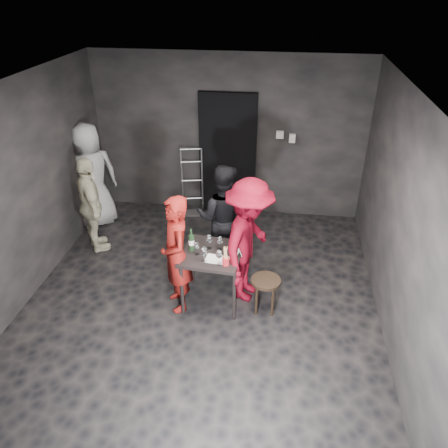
# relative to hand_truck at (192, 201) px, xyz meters

# --- Properties ---
(floor) EXTENTS (4.50, 5.00, 0.02)m
(floor) POSITION_rel_hand_truck_xyz_m (0.61, -2.31, -0.22)
(floor) COLOR black
(floor) RESTS_ON ground
(ceiling) EXTENTS (4.50, 5.00, 0.02)m
(ceiling) POSITION_rel_hand_truck_xyz_m (0.61, -2.31, 2.48)
(ceiling) COLOR silver
(ceiling) RESTS_ON ground
(wall_back) EXTENTS (4.50, 0.04, 2.70)m
(wall_back) POSITION_rel_hand_truck_xyz_m (0.61, 0.19, 1.13)
(wall_back) COLOR black
(wall_back) RESTS_ON ground
(wall_front) EXTENTS (4.50, 0.04, 2.70)m
(wall_front) POSITION_rel_hand_truck_xyz_m (0.61, -4.81, 1.13)
(wall_front) COLOR black
(wall_front) RESTS_ON ground
(wall_left) EXTENTS (0.04, 5.00, 2.70)m
(wall_left) POSITION_rel_hand_truck_xyz_m (-1.64, -2.31, 1.13)
(wall_left) COLOR black
(wall_left) RESTS_ON ground
(wall_right) EXTENTS (0.04, 5.00, 2.70)m
(wall_right) POSITION_rel_hand_truck_xyz_m (2.86, -2.31, 1.13)
(wall_right) COLOR black
(wall_right) RESTS_ON ground
(doorway) EXTENTS (0.95, 0.10, 2.10)m
(doorway) POSITION_rel_hand_truck_xyz_m (0.61, 0.13, 0.83)
(doorway) COLOR black
(doorway) RESTS_ON ground
(wallbox_upper) EXTENTS (0.12, 0.06, 0.12)m
(wallbox_upper) POSITION_rel_hand_truck_xyz_m (1.46, 0.14, 1.23)
(wallbox_upper) COLOR #B7B7B2
(wallbox_upper) RESTS_ON wall_back
(wallbox_lower) EXTENTS (0.10, 0.06, 0.14)m
(wallbox_lower) POSITION_rel_hand_truck_xyz_m (1.66, 0.14, 1.18)
(wallbox_lower) COLOR #B7B7B2
(wallbox_lower) RESTS_ON wall_back
(hand_truck) EXTENTS (0.40, 0.34, 1.19)m
(hand_truck) POSITION_rel_hand_truck_xyz_m (0.00, 0.00, 0.00)
(hand_truck) COLOR #B2B2B7
(hand_truck) RESTS_ON floor
(tasting_table) EXTENTS (0.72, 0.72, 0.75)m
(tasting_table) POSITION_rel_hand_truck_xyz_m (0.75, -2.34, 0.43)
(tasting_table) COLOR black
(tasting_table) RESTS_ON floor
(stool) EXTENTS (0.37, 0.37, 0.47)m
(stool) POSITION_rel_hand_truck_xyz_m (1.43, -2.43, 0.16)
(stool) COLOR black
(stool) RESTS_ON floor
(server_red) EXTENTS (0.60, 0.69, 1.58)m
(server_red) POSITION_rel_hand_truck_xyz_m (0.34, -2.49, 0.57)
(server_red) COLOR maroon
(server_red) RESTS_ON floor
(woman_black) EXTENTS (0.79, 0.44, 1.60)m
(woman_black) POSITION_rel_hand_truck_xyz_m (0.76, -1.50, 0.58)
(woman_black) COLOR black
(woman_black) RESTS_ON floor
(man_maroon) EXTENTS (0.83, 1.30, 1.85)m
(man_maroon) POSITION_rel_hand_truck_xyz_m (1.18, -2.16, 0.71)
(man_maroon) COLOR maroon
(man_maroon) RESTS_ON floor
(bystander_cream) EXTENTS (0.84, 0.95, 1.48)m
(bystander_cream) POSITION_rel_hand_truck_xyz_m (-1.22, -1.37, 0.52)
(bystander_cream) COLOR beige
(bystander_cream) RESTS_ON floor
(bystander_grey) EXTENTS (1.11, 1.05, 2.03)m
(bystander_grey) POSITION_rel_hand_truck_xyz_m (-1.51, -0.62, 0.80)
(bystander_grey) COLOR #959595
(bystander_grey) RESTS_ON floor
(tasting_mat) EXTENTS (0.30, 0.22, 0.00)m
(tasting_mat) POSITION_rel_hand_truck_xyz_m (0.84, -2.48, 0.53)
(tasting_mat) COLOR white
(tasting_mat) RESTS_ON tasting_table
(wine_glass_a) EXTENTS (0.09, 0.09, 0.18)m
(wine_glass_a) POSITION_rel_hand_truck_xyz_m (0.57, -2.41, 0.62)
(wine_glass_a) COLOR white
(wine_glass_a) RESTS_ON tasting_table
(wine_glass_b) EXTENTS (0.10, 0.10, 0.20)m
(wine_glass_b) POSITION_rel_hand_truck_xyz_m (0.48, -2.27, 0.63)
(wine_glass_b) COLOR white
(wine_glass_b) RESTS_ON tasting_table
(wine_glass_c) EXTENTS (0.08, 0.08, 0.20)m
(wine_glass_c) POSITION_rel_hand_truck_xyz_m (0.70, -2.25, 0.63)
(wine_glass_c) COLOR white
(wine_glass_c) RESTS_ON tasting_table
(wine_glass_d) EXTENTS (0.09, 0.09, 0.20)m
(wine_glass_d) POSITION_rel_hand_truck_xyz_m (0.69, -2.54, 0.63)
(wine_glass_d) COLOR white
(wine_glass_d) RESTS_ON tasting_table
(wine_glass_e) EXTENTS (0.08, 0.08, 0.20)m
(wine_glass_e) POSITION_rel_hand_truck_xyz_m (0.88, -2.57, 0.63)
(wine_glass_e) COLOR white
(wine_glass_e) RESTS_ON tasting_table
(wine_glass_f) EXTENTS (0.07, 0.07, 0.19)m
(wine_glass_f) POSITION_rel_hand_truck_xyz_m (0.84, -2.26, 0.63)
(wine_glass_f) COLOR white
(wine_glass_f) RESTS_ON tasting_table
(wine_bottle) EXTENTS (0.07, 0.07, 0.30)m
(wine_bottle) POSITION_rel_hand_truck_xyz_m (0.49, -2.32, 0.65)
(wine_bottle) COLOR black
(wine_bottle) RESTS_ON tasting_table
(breadstick_cup) EXTENTS (0.08, 0.08, 0.26)m
(breadstick_cup) POSITION_rel_hand_truck_xyz_m (0.95, -2.57, 0.65)
(breadstick_cup) COLOR red
(breadstick_cup) RESTS_ON tasting_table
(reserved_card) EXTENTS (0.12, 0.15, 0.10)m
(reserved_card) POSITION_rel_hand_truck_xyz_m (1.06, -2.33, 0.58)
(reserved_card) COLOR white
(reserved_card) RESTS_ON tasting_table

